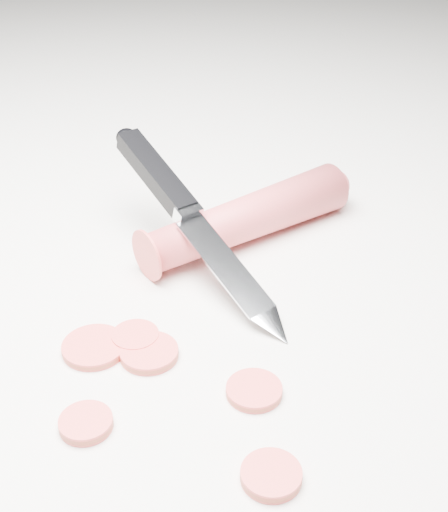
{
  "coord_description": "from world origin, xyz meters",
  "views": [
    {
      "loc": [
        0.03,
        -0.38,
        0.3
      ],
      "look_at": [
        0.05,
        0.05,
        0.02
      ],
      "focal_mm": 50.0,
      "sensor_mm": 36.0,
      "label": 1
    }
  ],
  "objects": [
    {
      "name": "carrot",
      "position": [
        0.07,
        0.1,
        0.02
      ],
      "size": [
        0.17,
        0.13,
        0.03
      ],
      "primitive_type": "cylinder",
      "rotation": [
        1.57,
        0.0,
        -0.99
      ],
      "color": "#CA3D43",
      "rests_on": "ground"
    },
    {
      "name": "carrot_slice_2",
      "position": [
        0.06,
        -0.08,
        0.0
      ],
      "size": [
        0.03,
        0.03,
        0.01
      ],
      "primitive_type": "cylinder",
      "color": "#E53E3B",
      "rests_on": "ground"
    },
    {
      "name": "carrot_slice_1",
      "position": [
        -0.04,
        -0.03,
        0.0
      ],
      "size": [
        0.04,
        0.04,
        0.01
      ],
      "primitive_type": "cylinder",
      "color": "#E53E3B",
      "rests_on": "ground"
    },
    {
      "name": "carrot_slice_5",
      "position": [
        -0.04,
        -0.1,
        0.0
      ],
      "size": [
        0.03,
        0.03,
        0.01
      ],
      "primitive_type": "cylinder",
      "color": "#E53E3B",
      "rests_on": "ground"
    },
    {
      "name": "carrot_slice_4",
      "position": [
        -0.01,
        -0.02,
        0.0
      ],
      "size": [
        0.03,
        0.03,
        0.01
      ],
      "primitive_type": "cylinder",
      "color": "#E53E3B",
      "rests_on": "ground"
    },
    {
      "name": "kitchen_knife",
      "position": [
        0.03,
        0.06,
        0.04
      ],
      "size": [
        0.14,
        0.2,
        0.08
      ],
      "primitive_type": null,
      "color": "silver",
      "rests_on": "ground"
    },
    {
      "name": "carrot_slice_3",
      "position": [
        -0.0,
        -0.04,
        0.0
      ],
      "size": [
        0.04,
        0.04,
        0.01
      ],
      "primitive_type": "cylinder",
      "color": "#E53E3B",
      "rests_on": "ground"
    },
    {
      "name": "ground",
      "position": [
        0.0,
        0.0,
        0.0
      ],
      "size": [
        2.4,
        2.4,
        0.0
      ],
      "primitive_type": "plane",
      "color": "white",
      "rests_on": "ground"
    },
    {
      "name": "carrot_slice_0",
      "position": [
        0.07,
        -0.14,
        0.0
      ],
      "size": [
        0.03,
        0.03,
        0.01
      ],
      "primitive_type": "cylinder",
      "color": "#E53E3B",
      "rests_on": "ground"
    }
  ]
}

